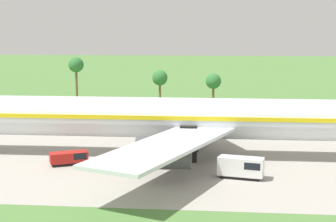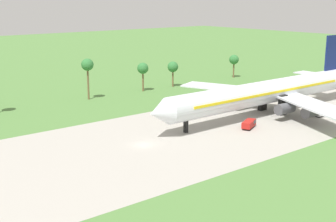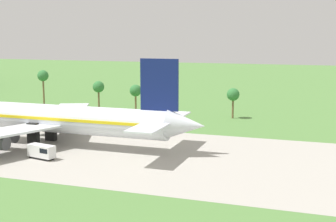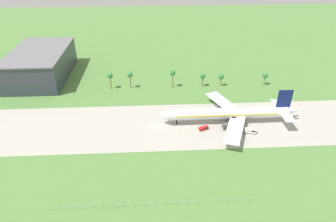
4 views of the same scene
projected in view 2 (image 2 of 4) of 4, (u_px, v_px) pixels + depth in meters
The scene contains 6 objects.
ground_plane at pixel (144, 145), 96.05m from camera, with size 600.00×600.00×0.00m, color #517F3D.
taxiway_strip at pixel (144, 145), 96.05m from camera, with size 320.00×44.00×0.02m.
jet_airliner at pixel (269, 92), 120.90m from camera, with size 76.49×55.23×18.93m.
baggage_tug at pixel (325, 110), 119.02m from camera, with size 6.03×3.16×2.74m.
fuel_truck at pixel (249, 124), 108.14m from camera, with size 5.52×3.98×1.81m.
palm_tree_row at pixel (109, 70), 141.55m from camera, with size 106.89×3.60×12.20m.
Camera 2 is at (-53.98, -74.31, 29.39)m, focal length 50.00 mm.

